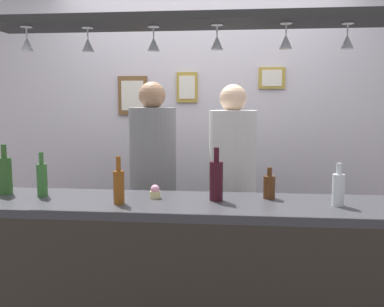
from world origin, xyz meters
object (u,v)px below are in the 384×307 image
at_px(picture_frame_upper_small, 272,78).
at_px(picture_frame_crest, 187,87).
at_px(person_left_grey_shirt, 153,172).
at_px(bottle_champagne_green, 5,175).
at_px(cupcake, 155,192).
at_px(bottle_beer_green_import, 42,179).
at_px(person_middle_white_patterned_shirt, 232,176).
at_px(bottle_beer_brown_stubby, 269,186).
at_px(bottle_soda_clear, 338,189).
at_px(picture_frame_caricature, 133,96).
at_px(bottle_wine_dark_red, 216,180).
at_px(bottle_beer_amber_tall, 119,186).

height_order(picture_frame_upper_small, picture_frame_crest, picture_frame_upper_small).
distance_m(person_left_grey_shirt, picture_frame_crest, 0.95).
height_order(bottle_champagne_green, cupcake, bottle_champagne_green).
distance_m(bottle_beer_green_import, picture_frame_crest, 1.63).
bearing_deg(bottle_beer_green_import, person_left_grey_shirt, 52.04).
relative_size(person_middle_white_patterned_shirt, bottle_beer_green_import, 6.27).
height_order(bottle_beer_brown_stubby, bottle_soda_clear, bottle_soda_clear).
bearing_deg(bottle_beer_brown_stubby, picture_frame_crest, 115.86).
bearing_deg(cupcake, picture_frame_upper_small, 60.53).
xyz_separation_m(cupcake, picture_frame_caricature, (-0.45, 1.34, 0.57)).
relative_size(bottle_beer_brown_stubby, bottle_soda_clear, 0.78).
bearing_deg(person_left_grey_shirt, picture_frame_caricature, 114.46).
bearing_deg(bottle_wine_dark_red, cupcake, 176.72).
xyz_separation_m(bottle_champagne_green, picture_frame_caricature, (0.46, 1.32, 0.49)).
bearing_deg(bottle_wine_dark_red, bottle_soda_clear, -5.12).
distance_m(person_middle_white_patterned_shirt, bottle_beer_green_import, 1.30).
distance_m(bottle_beer_brown_stubby, cupcake, 0.66).
relative_size(bottle_soda_clear, picture_frame_upper_small, 1.05).
distance_m(picture_frame_upper_small, picture_frame_crest, 0.73).
relative_size(person_middle_white_patterned_shirt, picture_frame_crest, 6.27).
bearing_deg(bottle_beer_amber_tall, picture_frame_caricature, 100.64).
bearing_deg(person_left_grey_shirt, picture_frame_upper_small, 36.98).
bearing_deg(bottle_beer_green_import, cupcake, 1.11).
bearing_deg(bottle_wine_dark_red, picture_frame_upper_small, 73.41).
xyz_separation_m(bottle_soda_clear, picture_frame_crest, (-0.97, 1.42, 0.58)).
xyz_separation_m(bottle_champagne_green, bottle_wine_dark_red, (1.27, -0.04, -0.00)).
bearing_deg(bottle_champagne_green, bottle_soda_clear, -2.86).
xyz_separation_m(picture_frame_upper_small, picture_frame_caricature, (-1.21, 0.00, -0.15)).
bearing_deg(picture_frame_upper_small, bottle_champagne_green, -141.64).
xyz_separation_m(bottle_champagne_green, picture_frame_upper_small, (1.67, 1.32, 0.63)).
relative_size(bottle_beer_brown_stubby, picture_frame_caricature, 0.53).
bearing_deg(bottle_wine_dark_red, person_middle_white_patterned_shirt, 82.89).
relative_size(person_middle_white_patterned_shirt, bottle_soda_clear, 7.09).
xyz_separation_m(person_left_grey_shirt, picture_frame_caricature, (-0.31, 0.68, 0.57)).
bearing_deg(bottle_beer_green_import, picture_frame_crest, 62.58).
bearing_deg(bottle_beer_brown_stubby, bottle_beer_green_import, -176.74).
height_order(person_left_grey_shirt, bottle_wine_dark_red, person_left_grey_shirt).
height_order(person_left_grey_shirt, bottle_beer_green_import, person_left_grey_shirt).
height_order(bottle_beer_amber_tall, bottle_soda_clear, bottle_beer_amber_tall).
relative_size(person_left_grey_shirt, bottle_beer_amber_tall, 6.35).
height_order(person_middle_white_patterned_shirt, bottle_champagne_green, person_middle_white_patterned_shirt).
relative_size(bottle_champagne_green, cupcake, 3.85).
bearing_deg(bottle_soda_clear, picture_frame_crest, 124.36).
bearing_deg(person_left_grey_shirt, bottle_soda_clear, -32.92).
height_order(bottle_champagne_green, bottle_beer_brown_stubby, bottle_champagne_green).
xyz_separation_m(bottle_beer_brown_stubby, picture_frame_crest, (-0.62, 1.28, 0.61)).
relative_size(bottle_beer_green_import, bottle_beer_amber_tall, 1.00).
bearing_deg(bottle_wine_dark_red, bottle_champagne_green, 178.31).
bearing_deg(person_middle_white_patterned_shirt, bottle_soda_clear, -52.67).
relative_size(bottle_wine_dark_red, picture_frame_upper_small, 1.36).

